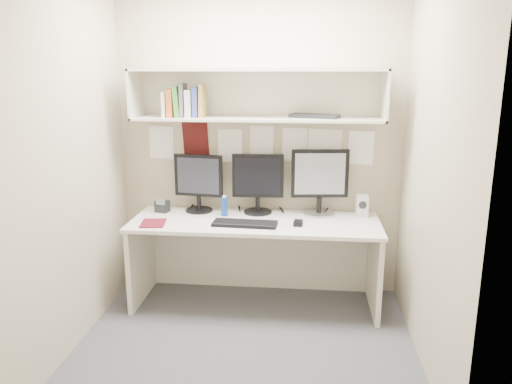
# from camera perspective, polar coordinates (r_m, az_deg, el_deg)

# --- Properties ---
(floor) EXTENTS (2.40, 2.00, 0.01)m
(floor) POSITION_cam_1_polar(r_m,az_deg,el_deg) (3.74, -1.17, -16.95)
(floor) COLOR #424247
(floor) RESTS_ON ground
(wall_back) EXTENTS (2.40, 0.02, 2.60)m
(wall_back) POSITION_cam_1_polar(r_m,az_deg,el_deg) (4.25, 0.40, 5.54)
(wall_back) COLOR tan
(wall_back) RESTS_ON ground
(wall_front) EXTENTS (2.40, 0.02, 2.60)m
(wall_front) POSITION_cam_1_polar(r_m,az_deg,el_deg) (2.31, -4.35, -1.67)
(wall_front) COLOR tan
(wall_front) RESTS_ON ground
(wall_left) EXTENTS (0.02, 2.00, 2.60)m
(wall_left) POSITION_cam_1_polar(r_m,az_deg,el_deg) (3.62, -20.51, 3.18)
(wall_left) COLOR tan
(wall_left) RESTS_ON ground
(wall_right) EXTENTS (0.02, 2.00, 2.60)m
(wall_right) POSITION_cam_1_polar(r_m,az_deg,el_deg) (3.34, 19.60, 2.43)
(wall_right) COLOR tan
(wall_right) RESTS_ON ground
(desk) EXTENTS (2.00, 0.70, 0.73)m
(desk) POSITION_cam_1_polar(r_m,az_deg,el_deg) (4.16, -0.09, -8.02)
(desk) COLOR silver
(desk) RESTS_ON floor
(overhead_hutch) EXTENTS (2.00, 0.38, 0.40)m
(overhead_hutch) POSITION_cam_1_polar(r_m,az_deg,el_deg) (4.07, 0.21, 11.11)
(overhead_hutch) COLOR beige
(overhead_hutch) RESTS_ON wall_back
(pinned_papers) EXTENTS (1.92, 0.01, 0.48)m
(pinned_papers) POSITION_cam_1_polar(r_m,az_deg,el_deg) (4.25, 0.39, 4.86)
(pinned_papers) COLOR white
(pinned_papers) RESTS_ON wall_back
(monitor_left) EXTENTS (0.42, 0.23, 0.49)m
(monitor_left) POSITION_cam_1_polar(r_m,az_deg,el_deg) (4.26, -6.59, 1.27)
(monitor_left) COLOR black
(monitor_left) RESTS_ON desk
(monitor_center) EXTENTS (0.43, 0.24, 0.50)m
(monitor_center) POSITION_cam_1_polar(r_m,az_deg,el_deg) (4.18, 0.21, 1.21)
(monitor_center) COLOR black
(monitor_center) RESTS_ON desk
(monitor_right) EXTENTS (0.47, 0.26, 0.55)m
(monitor_right) POSITION_cam_1_polar(r_m,az_deg,el_deg) (4.16, 7.30, 1.33)
(monitor_right) COLOR #A5A5AA
(monitor_right) RESTS_ON desk
(keyboard) EXTENTS (0.51, 0.20, 0.02)m
(keyboard) POSITION_cam_1_polar(r_m,az_deg,el_deg) (3.90, -1.28, -3.63)
(keyboard) COLOR black
(keyboard) RESTS_ON desk
(mouse) EXTENTS (0.08, 0.11, 0.03)m
(mouse) POSITION_cam_1_polar(r_m,az_deg,el_deg) (3.92, 4.85, -3.56)
(mouse) COLOR black
(mouse) RESTS_ON desk
(speaker) EXTENTS (0.10, 0.10, 0.18)m
(speaker) POSITION_cam_1_polar(r_m,az_deg,el_deg) (4.20, 12.02, -1.53)
(speaker) COLOR #BBBAB6
(speaker) RESTS_ON desk
(blue_bottle) EXTENTS (0.06, 0.06, 0.17)m
(blue_bottle) POSITION_cam_1_polar(r_m,az_deg,el_deg) (4.14, -3.63, -1.63)
(blue_bottle) COLOR navy
(blue_bottle) RESTS_ON desk
(maroon_notebook) EXTENTS (0.21, 0.25, 0.01)m
(maroon_notebook) POSITION_cam_1_polar(r_m,az_deg,el_deg) (4.02, -11.67, -3.51)
(maroon_notebook) COLOR #550E1B
(maroon_notebook) RESTS_ON desk
(desk_phone) EXTENTS (0.13, 0.12, 0.13)m
(desk_phone) POSITION_cam_1_polar(r_m,az_deg,el_deg) (4.33, -10.67, -1.59)
(desk_phone) COLOR black
(desk_phone) RESTS_ON desk
(book_stack) EXTENTS (0.33, 0.16, 0.27)m
(book_stack) POSITION_cam_1_polar(r_m,az_deg,el_deg) (4.09, -8.16, 10.12)
(book_stack) COLOR beige
(book_stack) RESTS_ON overhead_hutch
(hutch_tray) EXTENTS (0.41, 0.26, 0.03)m
(hutch_tray) POSITION_cam_1_polar(r_m,az_deg,el_deg) (4.04, 6.69, 8.63)
(hutch_tray) COLOR black
(hutch_tray) RESTS_ON overhead_hutch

